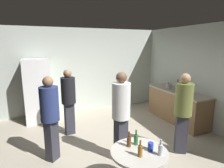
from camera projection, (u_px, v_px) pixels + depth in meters
ground_plane at (114, 150)px, 4.04m from camera, size 5.20×5.20×0.10m
wall_back at (83, 71)px, 6.14m from camera, size 5.32×0.06×2.70m
wall_side_right at (210, 78)px, 4.74m from camera, size 0.06×5.20×2.70m
refrigerator at (38, 91)px, 5.32m from camera, size 0.70×0.68×1.80m
kitchen_counter at (177, 106)px, 5.44m from camera, size 0.64×1.99×0.90m
kettle at (169, 86)px, 5.63m from camera, size 0.24×0.17×0.18m
wine_bottle_on_counter at (177, 86)px, 5.40m from camera, size 0.08×0.08×0.31m
foreground_table at (139, 158)px, 2.62m from camera, size 0.80×0.80×0.73m
beer_bottle_amber at (140, 150)px, 2.46m from camera, size 0.06×0.06×0.23m
beer_bottle_brown at (129, 141)px, 2.70m from camera, size 0.06×0.06×0.23m
beer_bottle_green at (136, 139)px, 2.76m from camera, size 0.06×0.06×0.23m
beer_bottle_clear at (161, 149)px, 2.49m from camera, size 0.06×0.06×0.23m
plastic_cup_blue at (151, 146)px, 2.62m from camera, size 0.08×0.08×0.11m
person_in_white_shirt at (121, 110)px, 3.47m from camera, size 0.41×0.41×1.71m
person_in_olive_shirt at (183, 108)px, 3.71m from camera, size 0.46×0.46×1.64m
person_in_navy_shirt at (50, 113)px, 3.46m from camera, size 0.48×0.48×1.63m
person_in_black_shirt at (69, 97)px, 4.53m from camera, size 0.38×0.38×1.61m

